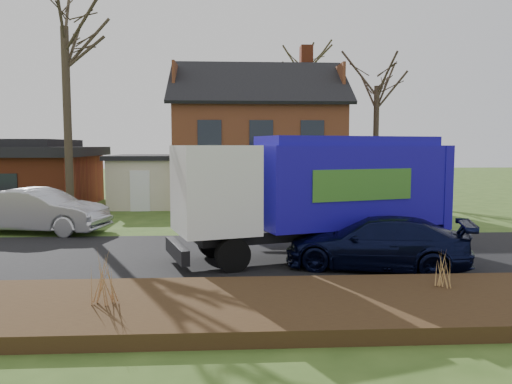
{
  "coord_description": "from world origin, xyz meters",
  "views": [
    {
      "loc": [
        0.29,
        -15.02,
        3.36
      ],
      "look_at": [
        1.29,
        2.5,
        1.73
      ],
      "focal_mm": 35.0,
      "sensor_mm": 36.0,
      "label": 1
    }
  ],
  "objects": [
    {
      "name": "ground",
      "position": [
        0.0,
        0.0,
        0.0
      ],
      "size": [
        120.0,
        120.0,
        0.0
      ],
      "primitive_type": "plane",
      "color": "#324E1A",
      "rests_on": "ground"
    },
    {
      "name": "grass_clump_east",
      "position": [
        4.97,
        -4.61,
        0.68
      ],
      "size": [
        0.31,
        0.25,
        0.77
      ],
      "color": "tan",
      "rests_on": "mulch_verge"
    },
    {
      "name": "navy_wagon",
      "position": [
        4.34,
        -1.8,
        0.71
      ],
      "size": [
        5.3,
        3.37,
        1.43
      ],
      "primitive_type": "imported",
      "rotation": [
        0.0,
        0.0,
        -1.87
      ],
      "color": "black",
      "rests_on": "ground"
    },
    {
      "name": "ranch_house",
      "position": [
        -12.0,
        13.0,
        1.81
      ],
      "size": [
        9.8,
        8.2,
        3.7
      ],
      "color": "brown",
      "rests_on": "ground"
    },
    {
      "name": "tree_front_east",
      "position": [
        8.26,
        11.5,
        7.59
      ],
      "size": [
        3.36,
        3.36,
        9.34
      ],
      "color": "#392C22",
      "rests_on": "ground"
    },
    {
      "name": "grass_clump_mid",
      "position": [
        -2.13,
        -5.4,
        0.8
      ],
      "size": [
        0.36,
        0.3,
        1.01
      ],
      "color": "#9F7246",
      "rests_on": "mulch_verge"
    },
    {
      "name": "main_house",
      "position": [
        1.49,
        13.91,
        4.03
      ],
      "size": [
        12.95,
        8.95,
        9.26
      ],
      "color": "beige",
      "rests_on": "ground"
    },
    {
      "name": "garbage_truck",
      "position": [
        3.11,
        -0.16,
        2.1
      ],
      "size": [
        8.79,
        4.66,
        3.64
      ],
      "rotation": [
        0.0,
        0.0,
        0.3
      ],
      "color": "black",
      "rests_on": "ground"
    },
    {
      "name": "road",
      "position": [
        0.0,
        0.0,
        0.01
      ],
      "size": [
        80.0,
        7.0,
        0.02
      ],
      "primitive_type": "cube",
      "color": "black",
      "rests_on": "ground"
    },
    {
      "name": "mulch_verge",
      "position": [
        0.0,
        -5.3,
        0.15
      ],
      "size": [
        80.0,
        3.5,
        0.3
      ],
      "primitive_type": "cube",
      "color": "black",
      "rests_on": "ground"
    },
    {
      "name": "tree_back",
      "position": [
        5.85,
        23.0,
        10.58
      ],
      "size": [
        4.01,
        4.01,
        12.69
      ],
      "color": "#3E3625",
      "rests_on": "ground"
    },
    {
      "name": "silver_sedan",
      "position": [
        -6.97,
        4.51,
        0.86
      ],
      "size": [
        5.48,
        2.92,
        1.72
      ],
      "primitive_type": "imported",
      "rotation": [
        0.0,
        0.0,
        1.35
      ],
      "color": "#A5A7AC",
      "rests_on": "ground"
    }
  ]
}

